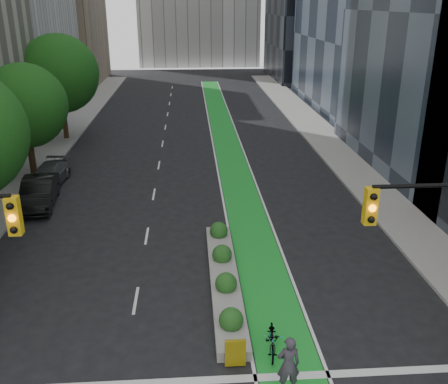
{
  "coord_description": "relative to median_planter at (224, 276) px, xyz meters",
  "views": [
    {
      "loc": [
        -0.11,
        -11.62,
        11.42
      ],
      "look_at": [
        1.41,
        10.29,
        3.0
      ],
      "focal_mm": 40.0,
      "sensor_mm": 36.0,
      "label": 1
    }
  ],
  "objects": [
    {
      "name": "sidewalk_left",
      "position": [
        -13.0,
        17.96,
        -0.3
      ],
      "size": [
        3.6,
        90.0,
        0.15
      ],
      "primitive_type": "cube",
      "color": "gray",
      "rests_on": "ground"
    },
    {
      "name": "sidewalk_right",
      "position": [
        10.6,
        17.96,
        -0.3
      ],
      "size": [
        3.6,
        90.0,
        0.15
      ],
      "primitive_type": "cube",
      "color": "gray",
      "rests_on": "ground"
    },
    {
      "name": "bike_lane_paint",
      "position": [
        1.8,
        22.96,
        -0.37
      ],
      "size": [
        2.2,
        70.0,
        0.01
      ],
      "primitive_type": "cube",
      "color": "green",
      "rests_on": "ground"
    },
    {
      "name": "tree_midfar",
      "position": [
        -12.2,
        14.96,
        4.57
      ],
      "size": [
        5.6,
        5.6,
        7.76
      ],
      "color": "black",
      "rests_on": "ground"
    },
    {
      "name": "tree_far",
      "position": [
        -12.2,
        24.96,
        5.32
      ],
      "size": [
        6.6,
        6.6,
        9.0
      ],
      "color": "black",
      "rests_on": "ground"
    },
    {
      "name": "median_planter",
      "position": [
        0.0,
        0.0,
        0.0
      ],
      "size": [
        1.2,
        10.26,
        1.1
      ],
      "color": "gray",
      "rests_on": "ground"
    },
    {
      "name": "bicycle",
      "position": [
        1.36,
        -4.52,
        0.13
      ],
      "size": [
        0.9,
        1.98,
        1.0
      ],
      "primitive_type": "imported",
      "rotation": [
        0.0,
        0.0,
        -0.13
      ],
      "color": "gray",
      "rests_on": "ground"
    },
    {
      "name": "cyclist",
      "position": [
        1.53,
        -6.43,
        0.62
      ],
      "size": [
        0.73,
        0.49,
        1.98
      ],
      "primitive_type": "imported",
      "rotation": [
        0.0,
        0.0,
        3.16
      ],
      "color": "#37323D",
      "rests_on": "ground"
    },
    {
      "name": "parked_car_left_mid",
      "position": [
        -10.36,
        9.62,
        0.47
      ],
      "size": [
        2.34,
        5.27,
        1.68
      ],
      "primitive_type": "imported",
      "rotation": [
        0.0,
        0.0,
        0.11
      ],
      "color": "black",
      "rests_on": "ground"
    },
    {
      "name": "parked_car_left_far",
      "position": [
        -10.7,
        13.27,
        0.31
      ],
      "size": [
        2.16,
        4.77,
        1.35
      ],
      "primitive_type": "imported",
      "rotation": [
        0.0,
        0.0,
        -0.06
      ],
      "color": "#525457",
      "rests_on": "ground"
    }
  ]
}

